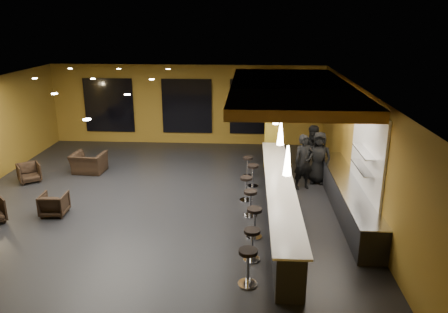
# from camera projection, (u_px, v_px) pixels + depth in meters

# --- Properties ---
(floor) EXTENTS (12.00, 13.00, 0.10)m
(floor) POSITION_uv_depth(u_px,v_px,m) (159.00, 201.00, 13.64)
(floor) COLOR black
(floor) RESTS_ON ground
(ceiling) EXTENTS (12.00, 13.00, 0.10)m
(ceiling) POSITION_uv_depth(u_px,v_px,m) (154.00, 86.00, 12.54)
(ceiling) COLOR black
(wall_back) EXTENTS (12.00, 0.10, 3.50)m
(wall_back) POSITION_uv_depth(u_px,v_px,m) (187.00, 105.00, 19.32)
(wall_back) COLOR olive
(wall_back) RESTS_ON floor
(wall_front) EXTENTS (12.00, 0.10, 3.50)m
(wall_front) POSITION_uv_depth(u_px,v_px,m) (70.00, 263.00, 6.86)
(wall_front) COLOR olive
(wall_front) RESTS_ON floor
(wall_right) EXTENTS (0.10, 13.00, 3.50)m
(wall_right) POSITION_uv_depth(u_px,v_px,m) (361.00, 150.00, 12.74)
(wall_right) COLOR olive
(wall_right) RESTS_ON floor
(wood_soffit) EXTENTS (3.60, 8.00, 0.28)m
(wood_soffit) POSITION_uv_depth(u_px,v_px,m) (290.00, 89.00, 13.32)
(wood_soffit) COLOR #B77D35
(wood_soffit) RESTS_ON ceiling
(window_left) EXTENTS (2.20, 0.06, 2.40)m
(window_left) POSITION_uv_depth(u_px,v_px,m) (109.00, 105.00, 19.43)
(window_left) COLOR black
(window_left) RESTS_ON wall_back
(window_center) EXTENTS (2.20, 0.06, 2.40)m
(window_center) POSITION_uv_depth(u_px,v_px,m) (187.00, 106.00, 19.23)
(window_center) COLOR black
(window_center) RESTS_ON wall_back
(window_right) EXTENTS (2.20, 0.06, 2.40)m
(window_right) POSITION_uv_depth(u_px,v_px,m) (255.00, 107.00, 19.05)
(window_right) COLOR black
(window_right) RESTS_ON wall_back
(tile_backsplash) EXTENTS (0.06, 3.20, 2.40)m
(tile_backsplash) POSITION_uv_depth(u_px,v_px,m) (368.00, 151.00, 11.72)
(tile_backsplash) COLOR white
(tile_backsplash) RESTS_ON wall_right
(bar_counter) EXTENTS (0.60, 8.00, 1.00)m
(bar_counter) POSITION_uv_depth(u_px,v_px,m) (279.00, 201.00, 12.31)
(bar_counter) COLOR black
(bar_counter) RESTS_ON floor
(bar_top) EXTENTS (0.78, 8.10, 0.05)m
(bar_top) POSITION_uv_depth(u_px,v_px,m) (280.00, 183.00, 12.15)
(bar_top) COLOR silver
(bar_top) RESTS_ON bar_counter
(prep_counter) EXTENTS (0.70, 6.00, 0.86)m
(prep_counter) POSITION_uv_depth(u_px,v_px,m) (347.00, 198.00, 12.69)
(prep_counter) COLOR black
(prep_counter) RESTS_ON floor
(prep_top) EXTENTS (0.72, 6.00, 0.03)m
(prep_top) POSITION_uv_depth(u_px,v_px,m) (348.00, 183.00, 12.55)
(prep_top) COLOR silver
(prep_top) RESTS_ON prep_counter
(wall_shelf_lower) EXTENTS (0.30, 1.50, 0.03)m
(wall_shelf_lower) POSITION_uv_depth(u_px,v_px,m) (363.00, 168.00, 11.66)
(wall_shelf_lower) COLOR silver
(wall_shelf_lower) RESTS_ON wall_right
(wall_shelf_upper) EXTENTS (0.30, 1.50, 0.03)m
(wall_shelf_upper) POSITION_uv_depth(u_px,v_px,m) (364.00, 152.00, 11.52)
(wall_shelf_upper) COLOR silver
(wall_shelf_upper) RESTS_ON wall_right
(column) EXTENTS (0.60, 0.60, 3.50)m
(column) POSITION_uv_depth(u_px,v_px,m) (273.00, 121.00, 16.30)
(column) COLOR olive
(column) RESTS_ON floor
(pendant_0) EXTENTS (0.20, 0.20, 0.70)m
(pendant_0) POSITION_uv_depth(u_px,v_px,m) (287.00, 161.00, 9.84)
(pendant_0) COLOR white
(pendant_0) RESTS_ON wood_soffit
(pendant_1) EXTENTS (0.20, 0.20, 0.70)m
(pendant_1) POSITION_uv_depth(u_px,v_px,m) (281.00, 133.00, 12.22)
(pendant_1) COLOR white
(pendant_1) RESTS_ON wood_soffit
(pendant_2) EXTENTS (0.20, 0.20, 0.70)m
(pendant_2) POSITION_uv_depth(u_px,v_px,m) (276.00, 114.00, 14.60)
(pendant_2) COLOR white
(pendant_2) RESTS_ON wood_soffit
(staff_a) EXTENTS (0.78, 0.64, 1.84)m
(staff_a) POSITION_uv_depth(u_px,v_px,m) (304.00, 162.00, 14.27)
(staff_a) COLOR black
(staff_a) RESTS_ON floor
(staff_b) EXTENTS (1.01, 0.84, 1.88)m
(staff_b) POSITION_uv_depth(u_px,v_px,m) (314.00, 152.00, 15.29)
(staff_b) COLOR black
(staff_b) RESTS_ON floor
(staff_c) EXTENTS (0.97, 0.72, 1.80)m
(staff_c) POSITION_uv_depth(u_px,v_px,m) (319.00, 158.00, 14.77)
(staff_c) COLOR black
(staff_c) RESTS_ON floor
(armchair_b) EXTENTS (0.73, 0.75, 0.65)m
(armchair_b) POSITION_uv_depth(u_px,v_px,m) (54.00, 204.00, 12.51)
(armchair_b) COLOR black
(armchair_b) RESTS_ON floor
(armchair_c) EXTENTS (0.99, 0.99, 0.65)m
(armchair_c) POSITION_uv_depth(u_px,v_px,m) (29.00, 173.00, 15.03)
(armchair_c) COLOR black
(armchair_c) RESTS_ON floor
(armchair_d) EXTENTS (1.21, 1.07, 0.73)m
(armchair_d) POSITION_uv_depth(u_px,v_px,m) (89.00, 163.00, 15.92)
(armchair_d) COLOR black
(armchair_d) RESTS_ON floor
(bar_stool_0) EXTENTS (0.42, 0.42, 0.83)m
(bar_stool_0) POSITION_uv_depth(u_px,v_px,m) (248.00, 263.00, 9.14)
(bar_stool_0) COLOR silver
(bar_stool_0) RESTS_ON floor
(bar_stool_1) EXTENTS (0.40, 0.40, 0.79)m
(bar_stool_1) POSITION_uv_depth(u_px,v_px,m) (252.00, 241.00, 10.10)
(bar_stool_1) COLOR silver
(bar_stool_1) RESTS_ON floor
(bar_stool_2) EXTENTS (0.41, 0.41, 0.81)m
(bar_stool_2) POSITION_uv_depth(u_px,v_px,m) (254.00, 219.00, 11.15)
(bar_stool_2) COLOR silver
(bar_stool_2) RESTS_ON floor
(bar_stool_3) EXTENTS (0.40, 0.40, 0.78)m
(bar_stool_3) POSITION_uv_depth(u_px,v_px,m) (250.00, 200.00, 12.34)
(bar_stool_3) COLOR silver
(bar_stool_3) RESTS_ON floor
(bar_stool_4) EXTENTS (0.39, 0.39, 0.78)m
(bar_stool_4) POSITION_uv_depth(u_px,v_px,m) (246.00, 186.00, 13.42)
(bar_stool_4) COLOR silver
(bar_stool_4) RESTS_ON floor
(bar_stool_5) EXTENTS (0.39, 0.39, 0.76)m
(bar_stool_5) POSITION_uv_depth(u_px,v_px,m) (253.00, 173.00, 14.55)
(bar_stool_5) COLOR silver
(bar_stool_5) RESTS_ON floor
(bar_stool_6) EXTENTS (0.37, 0.37, 0.72)m
(bar_stool_6) POSITION_uv_depth(u_px,v_px,m) (248.00, 164.00, 15.51)
(bar_stool_6) COLOR silver
(bar_stool_6) RESTS_ON floor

